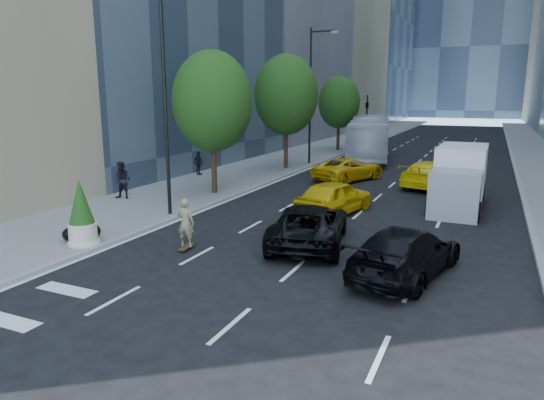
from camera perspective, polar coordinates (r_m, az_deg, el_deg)
The scene contains 22 objects.
ground at distance 15.50m, azimuth -0.92°, elevation -7.78°, with size 160.00×160.00×0.00m, color black.
sidewalk_left at distance 46.07m, azimuth 4.86°, elevation 5.67°, with size 6.00×120.00×0.15m, color slate.
sidewalk_right at distance 43.65m, azimuth 29.13°, elevation 3.81°, with size 4.00×120.00×0.15m, color slate.
lamp_near at distance 21.27m, azimuth -12.18°, elevation 13.34°, with size 2.13×0.22×10.00m.
lamp_far at distance 37.34m, azimuth 4.79°, elevation 12.97°, with size 2.13×0.22×10.00m.
tree_near at distance 25.91m, azimuth -7.03°, elevation 11.41°, with size 4.20×4.20×7.46m.
tree_mid at distance 34.86m, azimuth 1.69°, elevation 12.25°, with size 4.50×4.50×7.99m.
tree_far at distance 47.13m, azimuth 7.90°, elevation 11.29°, with size 3.90×3.90×6.92m.
traffic_signal at distance 54.66m, azimuth 11.14°, elevation 10.89°, with size 2.48×0.53×5.20m.
skateboarder at distance 17.10m, azimuth -10.12°, elevation -3.01°, with size 0.63×0.41×1.73m, color #8C7F57.
black_sedan_lincoln at distance 17.54m, azimuth 4.41°, elevation -2.89°, with size 2.45×5.32×1.48m, color black.
black_sedan_mercedes at distance 15.02m, azimuth 15.50°, elevation -5.90°, with size 2.08×5.11×1.48m, color black.
taxi_a at distance 22.14m, azimuth 7.34°, elevation 0.36°, with size 1.86×4.62×1.58m, color gold.
taxi_b at distance 27.62m, azimuth 19.78°, elevation 2.08°, with size 1.65×4.74×1.56m, color yellow.
taxi_c at distance 31.20m, azimuth 9.02°, elevation 3.63°, with size 2.38×5.16×1.43m, color #D9A10B.
taxi_d at distance 29.94m, azimuth 18.29°, elevation 2.92°, with size 2.17×5.35×1.55m, color yellow.
city_bus at distance 42.34m, azimuth 11.45°, elevation 7.25°, with size 3.03×12.96×3.61m, color silver.
box_truck at distance 24.77m, azimuth 21.20°, elevation 2.51°, with size 2.32×6.10×2.90m.
pedestrian_a at distance 25.63m, azimuth -17.19°, elevation 2.23°, with size 0.92×0.71×1.89m, color black.
pedestrian_b at distance 32.31m, azimuth -8.62°, elevation 4.31°, with size 0.91×0.38×1.56m, color black.
planter_shrub at distance 18.16m, azimuth -21.51°, elevation -1.53°, with size 0.96×0.96×2.31m.
garbage_bags at distance 18.90m, azimuth -21.36°, elevation -3.60°, with size 1.16×1.12×0.57m.
Camera 1 is at (6.21, -13.17, 5.30)m, focal length 32.00 mm.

